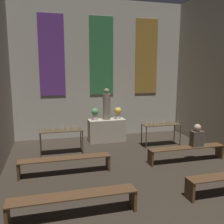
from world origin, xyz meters
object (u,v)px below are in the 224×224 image
flower_vase_right (118,112)px  candle_rack_left (61,133)px  pew_second_left (74,200)px  person_seated (197,136)px  altar (107,130)px  flower_vase_left (95,113)px  pew_back_left (65,162)px  pew_back_right (187,150)px  candle_rack_right (161,127)px  statue (107,105)px

flower_vase_right → candle_rack_left: (-2.27, -1.05, -0.43)m
pew_second_left → candle_rack_left: bearing=89.7°
flower_vase_right → person_seated: (1.70, -2.77, -0.37)m
altar → flower_vase_left: (-0.46, 0.00, 0.70)m
pew_back_left → pew_back_right: (3.65, 0.00, 0.00)m
candle_rack_right → pew_back_left: (-3.63, -1.72, -0.37)m
candle_rack_left → pew_back_right: size_ratio=0.58×
candle_rack_right → flower_vase_right: bearing=142.0°
pew_second_left → pew_back_right: bearing=29.5°
altar → candle_rack_left: bearing=-149.9°
altar → pew_back_right: altar is taller
altar → flower_vase_right: bearing=0.0°
flower_vase_left → pew_back_right: flower_vase_left is taller
candle_rack_right → flower_vase_left: bearing=155.2°
statue → flower_vase_right: size_ratio=2.65×
pew_second_left → person_seated: 4.51m
altar → person_seated: person_seated is taller
pew_back_left → pew_back_right: size_ratio=1.00×
statue → pew_back_left: 3.49m
flower_vase_right → candle_rack_left: bearing=-155.2°
flower_vase_right → candle_rack_right: 1.75m
flower_vase_left → candle_rack_right: bearing=-24.8°
candle_rack_right → statue: bearing=149.9°
statue → candle_rack_right: bearing=-30.1°
person_seated → candle_rack_right: bearing=101.7°
statue → pew_back_right: (1.83, -2.77, -1.08)m
flower_vase_left → altar: bearing=0.0°
pew_second_left → person_seated: size_ratio=3.50×
statue → pew_second_left: size_ratio=0.50×
statue → person_seated: 3.58m
altar → candle_rack_left: 2.11m
flower_vase_right → pew_second_left: flower_vase_right is taller
statue → pew_back_left: bearing=-123.4°
altar → statue: 0.99m
altar → pew_back_left: size_ratio=0.59×
statue → flower_vase_right: 0.55m
statue → pew_second_left: statue is taller
pew_second_left → pew_back_right: 4.20m
pew_second_left → pew_back_left: bearing=90.0°
candle_rack_left → person_seated: 4.33m
candle_rack_right → person_seated: size_ratio=2.03×
candle_rack_right → pew_back_left: bearing=-154.6°
pew_second_left → altar: bearing=69.3°
altar → pew_back_right: (1.83, -2.77, -0.09)m
person_seated → flower_vase_left: bearing=133.4°
flower_vase_left → pew_back_left: flower_vase_left is taller
candle_rack_right → pew_second_left: size_ratio=0.58×
candle_rack_left → pew_back_left: bearing=-90.6°
flower_vase_right → candle_rack_left: 2.53m
pew_back_right → person_seated: 0.54m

